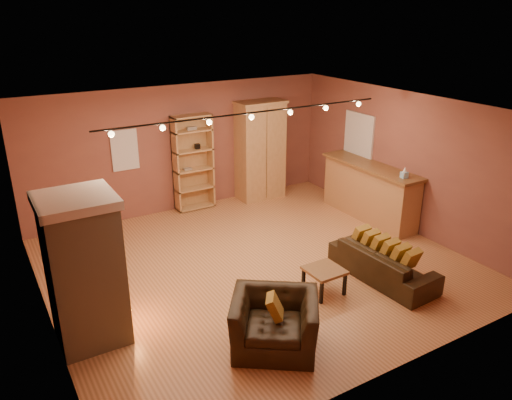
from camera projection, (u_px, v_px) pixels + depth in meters
floor at (258, 265)px, 8.96m from camera, size 7.00×7.00×0.00m
ceiling at (258, 110)px, 7.94m from camera, size 7.00×7.00×0.00m
back_wall at (183, 148)px, 11.05m from camera, size 7.00×0.02×2.80m
left_wall at (37, 238)px, 6.79m from camera, size 0.02×6.50×2.80m
right_wall at (406, 162)px, 10.11m from camera, size 0.02×6.50×2.80m
fireplace at (85, 270)px, 6.65m from camera, size 1.01×0.98×2.12m
back_window at (125, 150)px, 10.37m from camera, size 0.56×0.04×0.86m
bookcase at (192, 162)px, 11.15m from camera, size 0.88×0.34×2.16m
armoire at (260, 150)px, 11.77m from camera, size 1.15×0.65×2.33m
bar_counter at (369, 191)px, 10.77m from camera, size 0.67×2.52×1.21m
tissue_box at (404, 173)px, 9.73m from camera, size 0.13×0.13×0.21m
right_window at (359, 135)px, 11.13m from camera, size 0.05×0.90×1.00m
loveseat at (383, 258)px, 8.39m from camera, size 0.67×1.95×0.79m
armchair at (275, 315)px, 6.65m from camera, size 1.36×1.27×1.00m
coffee_table at (324, 272)px, 7.98m from camera, size 0.57×0.57×0.43m
track_rail at (252, 115)px, 8.14m from camera, size 5.20×0.09×0.13m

